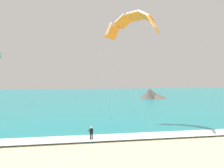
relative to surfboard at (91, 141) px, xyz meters
The scene contains 6 objects.
sea 59.69m from the surfboard, 91.45° to the left, with size 200.00×120.00×0.20m, color teal.
surf_foam 1.66m from the surfboard, 156.09° to the left, with size 200.00×3.18×0.04m, color white.
surfboard is the anchor object (origin of this frame).
kitesurfer 0.91m from the surfboard, 101.41° to the left, with size 0.59×0.59×1.69m.
kite_primary 15.59m from the surfboard, 31.64° to the left, with size 8.07×7.86×14.23m.
headland_right 57.13m from the surfboard, 63.45° to the left, with size 9.93×8.62×3.43m.
Camera 1 is at (-1.77, -14.70, 7.16)m, focal length 41.28 mm.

